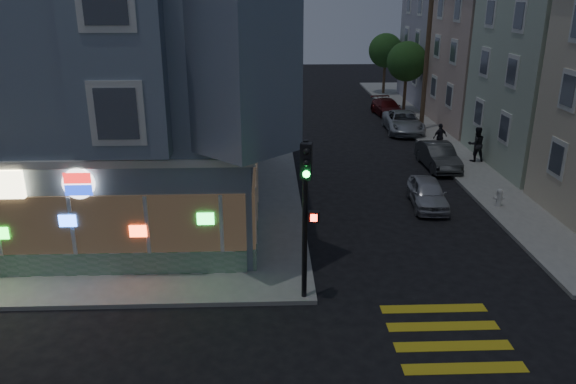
{
  "coord_description": "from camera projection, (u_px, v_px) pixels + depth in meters",
  "views": [
    {
      "loc": [
        1.52,
        -12.95,
        9.14
      ],
      "look_at": [
        2.25,
        5.98,
        2.26
      ],
      "focal_mm": 35.0,
      "sensor_mm": 36.0,
      "label": 1
    }
  ],
  "objects": [
    {
      "name": "fire_hydrant",
      "position": [
        499.0,
        197.0,
        24.54
      ],
      "size": [
        0.45,
        0.26,
        0.79
      ],
      "color": "silver",
      "rests_on": "sidewalk_ne"
    },
    {
      "name": "sidewalk_nw",
      "position": [
        35.0,
        137.0,
        36.32
      ],
      "size": [
        33.0,
        42.0,
        0.15
      ],
      "primitive_type": "cube",
      "color": "gray",
      "rests_on": "ground"
    },
    {
      "name": "parked_car_a",
      "position": [
        428.0,
        193.0,
        24.83
      ],
      "size": [
        1.75,
        3.74,
        1.24
      ],
      "primitive_type": "imported",
      "rotation": [
        0.0,
        0.0,
        -0.08
      ],
      "color": "#B2B4BB",
      "rests_on": "ground"
    },
    {
      "name": "street_tree_near",
      "position": [
        407.0,
        62.0,
        42.5
      ],
      "size": [
        3.0,
        3.0,
        5.3
      ],
      "color": "#4C3826",
      "rests_on": "sidewalk_ne"
    },
    {
      "name": "row_house_d",
      "position": [
        485.0,
        37.0,
        46.02
      ],
      "size": [
        12.0,
        8.6,
        10.5
      ],
      "primitive_type": "cube",
      "color": "#9994A3",
      "rests_on": "sidewalk_ne"
    },
    {
      "name": "ground",
      "position": [
        214.0,
        346.0,
        15.23
      ],
      "size": [
        120.0,
        120.0,
        0.0
      ],
      "primitive_type": "plane",
      "color": "black",
      "rests_on": "ground"
    },
    {
      "name": "corner_building",
      "position": [
        86.0,
        73.0,
        23.35
      ],
      "size": [
        14.6,
        14.6,
        11.4
      ],
      "color": "slate",
      "rests_on": "sidewalk_nw"
    },
    {
      "name": "parked_car_d",
      "position": [
        403.0,
        122.0,
        37.73
      ],
      "size": [
        2.58,
        5.1,
        1.38
      ],
      "primitive_type": "imported",
      "rotation": [
        0.0,
        0.0,
        -0.06
      ],
      "color": "#ACB2B8",
      "rests_on": "ground"
    },
    {
      "name": "pedestrian_b",
      "position": [
        440.0,
        137.0,
        32.87
      ],
      "size": [
        1.02,
        0.71,
        1.6
      ],
      "primitive_type": "imported",
      "rotation": [
        0.0,
        0.0,
        3.52
      ],
      "color": "#26252D",
      "rests_on": "sidewalk_ne"
    },
    {
      "name": "street_tree_far",
      "position": [
        386.0,
        51.0,
        50.02
      ],
      "size": [
        3.0,
        3.0,
        5.3
      ],
      "color": "#4C3826",
      "rests_on": "sidewalk_ne"
    },
    {
      "name": "utility_pole",
      "position": [
        427.0,
        59.0,
        36.57
      ],
      "size": [
        2.2,
        0.3,
        9.0
      ],
      "color": "#4C3826",
      "rests_on": "sidewalk_ne"
    },
    {
      "name": "row_house_c",
      "position": [
        532.0,
        59.0,
        37.83
      ],
      "size": [
        12.0,
        8.6,
        9.0
      ],
      "primitive_type": "cube",
      "color": "#BB9E91",
      "rests_on": "sidewalk_ne"
    },
    {
      "name": "parked_car_c",
      "position": [
        387.0,
        108.0,
        42.64
      ],
      "size": [
        2.17,
        4.41,
        1.23
      ],
      "primitive_type": "imported",
      "rotation": [
        0.0,
        0.0,
        0.11
      ],
      "color": "#561315",
      "rests_on": "ground"
    },
    {
      "name": "pedestrian_a",
      "position": [
        476.0,
        144.0,
        30.76
      ],
      "size": [
        0.97,
        0.77,
        1.91
      ],
      "primitive_type": "imported",
      "rotation": [
        0.0,
        0.0,
        3.19
      ],
      "color": "black",
      "rests_on": "sidewalk_ne"
    },
    {
      "name": "parked_car_b",
      "position": [
        438.0,
        156.0,
        30.12
      ],
      "size": [
        1.56,
        4.15,
        1.35
      ],
      "primitive_type": "imported",
      "rotation": [
        0.0,
        0.0,
        0.03
      ],
      "color": "#323537",
      "rests_on": "ground"
    },
    {
      "name": "traffic_signal",
      "position": [
        306.0,
        196.0,
        16.17
      ],
      "size": [
        0.61,
        0.56,
        4.99
      ],
      "rotation": [
        0.0,
        0.0,
        -0.2
      ],
      "color": "black",
      "rests_on": "sidewalk_nw"
    }
  ]
}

